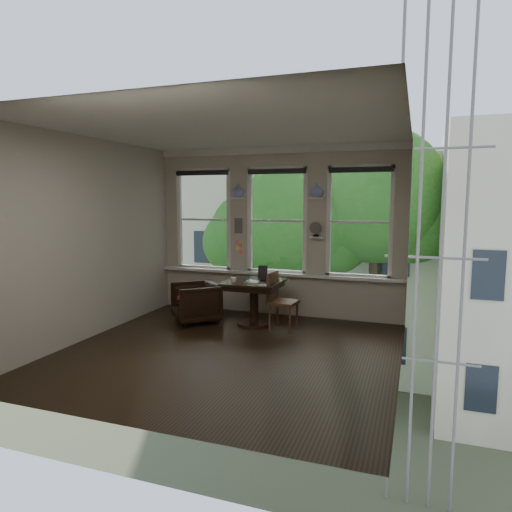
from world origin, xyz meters
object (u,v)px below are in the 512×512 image
at_px(armchair_left, 196,303).
at_px(mug, 233,280).
at_px(side_chair_right, 284,302).
at_px(laptop, 266,281).
at_px(table, 254,303).

distance_m(armchair_left, mug, 0.86).
bearing_deg(armchair_left, side_chair_right, 49.84).
distance_m(laptop, mug, 0.54).
bearing_deg(side_chair_right, table, 84.97).
relative_size(armchair_left, laptop, 2.38).
relative_size(armchair_left, mug, 8.26).
xyz_separation_m(table, armchair_left, (-1.00, -0.14, -0.04)).
distance_m(table, laptop, 0.44).
bearing_deg(table, laptop, 6.90).
relative_size(armchair_left, side_chair_right, 0.81).
xyz_separation_m(side_chair_right, laptop, (-0.33, 0.12, 0.30)).
xyz_separation_m(armchair_left, laptop, (1.21, 0.16, 0.42)).
relative_size(side_chair_right, laptop, 2.95).
bearing_deg(armchair_left, laptop, 55.84).
bearing_deg(side_chair_right, laptop, 75.33).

